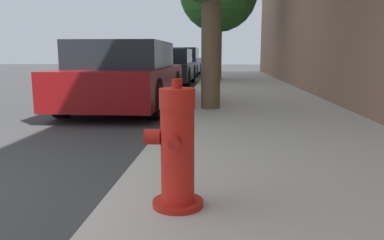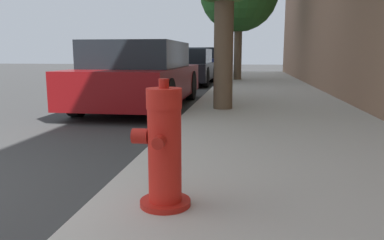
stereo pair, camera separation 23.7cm
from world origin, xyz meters
name	(u,v)px [view 1 (the left image)]	position (x,y,z in m)	size (l,w,h in m)	color
fire_hydrant	(177,150)	(2.49, 0.37, 0.52)	(0.37, 0.38, 0.81)	red
parked_car_near	(126,76)	(0.80, 5.79, 0.67)	(1.86, 4.47, 1.36)	maroon
parked_car_mid	(167,67)	(0.77, 11.96, 0.64)	(1.87, 3.95, 1.30)	black
parked_car_far	(182,62)	(0.69, 17.87, 0.70)	(1.84, 4.55, 1.44)	navy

